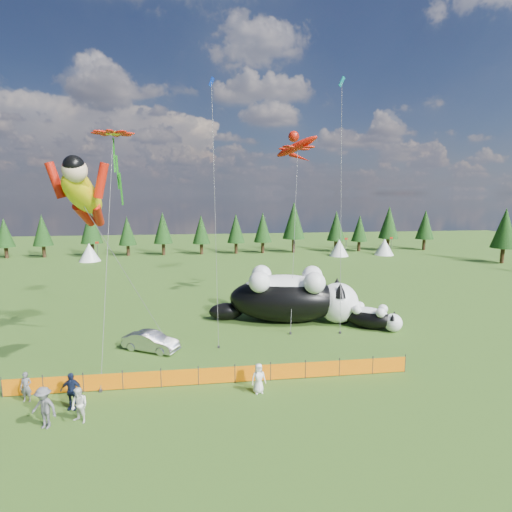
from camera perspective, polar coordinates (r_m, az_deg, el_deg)
The scene contains 17 objects.
ground at distance 25.91m, azimuth -5.86°, elevation -14.75°, with size 160.00×160.00×0.00m, color #163609.
safety_fence at distance 22.98m, azimuth -5.62°, elevation -16.59°, with size 22.06×0.06×1.10m.
tree_line at distance 69.03m, azimuth -7.13°, elevation 3.55°, with size 90.00×4.00×8.00m, color black, non-canonical shape.
festival_tents at distance 65.40m, azimuth 2.64°, elevation 1.02°, with size 50.00×3.20×2.80m, color white, non-canonical shape.
cat_large at distance 32.77m, azimuth 5.14°, elevation -5.76°, with size 12.12×6.04×4.41m.
cat_small at distance 32.55m, azimuth 16.22°, elevation -8.41°, with size 4.55×3.69×1.87m.
car at distance 28.05m, azimuth -14.76°, elevation -11.73°, with size 1.34×3.83×1.26m, color #B1B0B5.
spectator_a at distance 24.04m, azimuth -30.00°, elevation -15.90°, with size 0.56×0.37×1.54m, color #5A595E.
spectator_b at distance 21.01m, azimuth -23.93°, elevation -18.92°, with size 0.81×0.48×1.67m, color white.
spectator_c at distance 22.26m, azimuth -24.86°, elevation -17.09°, with size 1.09×0.56×1.86m, color #131B36.
spectator_d at distance 21.19m, azimuth -28.04°, elevation -18.58°, with size 1.24×0.64×1.93m, color #5A595E.
spectator_e at distance 21.87m, azimuth 0.37°, elevation -17.08°, with size 0.78×0.51×1.59m, color white.
superhero_kite at distance 22.51m, azimuth -23.50°, elevation 8.06°, with size 5.96×7.74×13.24m.
gecko_kite at distance 39.40m, azimuth 5.81°, elevation 15.27°, with size 6.99×13.66×18.04m.
flower_kite at distance 27.44m, azimuth -19.75°, elevation 15.82°, with size 3.46×7.86×15.20m.
diamond_kite_a at distance 31.43m, azimuth -6.30°, elevation 21.15°, with size 0.45×5.75×19.38m.
diamond_kite_b at distance 36.28m, azimuth 12.16°, elevation 21.78°, with size 2.13×6.75×20.72m.
Camera 1 is at (-0.61, -23.73, 10.39)m, focal length 28.00 mm.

